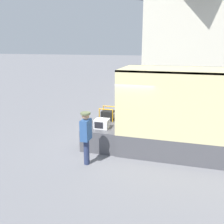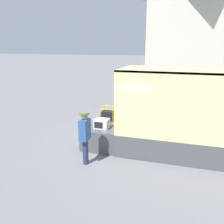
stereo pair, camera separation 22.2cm
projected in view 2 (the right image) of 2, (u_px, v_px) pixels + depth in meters
name	position (u px, v px, depth m)	size (l,w,h in m)	color
ground_plane	(122.00, 145.00, 9.51)	(160.00, 160.00, 0.00)	slate
tailgate_deck	(106.00, 134.00, 9.60)	(1.31, 2.08, 0.78)	#4C4C51
microwave	(102.00, 124.00, 9.00)	(0.50, 0.43, 0.34)	white
portable_generator	(109.00, 115.00, 9.97)	(0.58, 0.54, 0.51)	black
worker_person	(85.00, 133.00, 7.75)	(0.31, 0.44, 1.72)	navy
house_backdrop	(200.00, 27.00, 19.43)	(7.54, 7.59, 9.86)	beige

